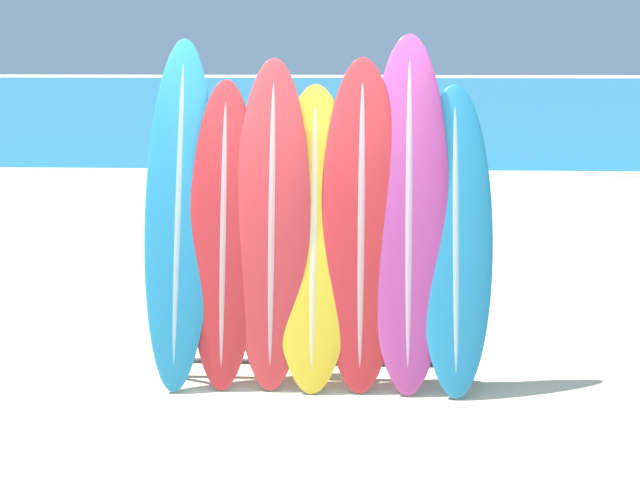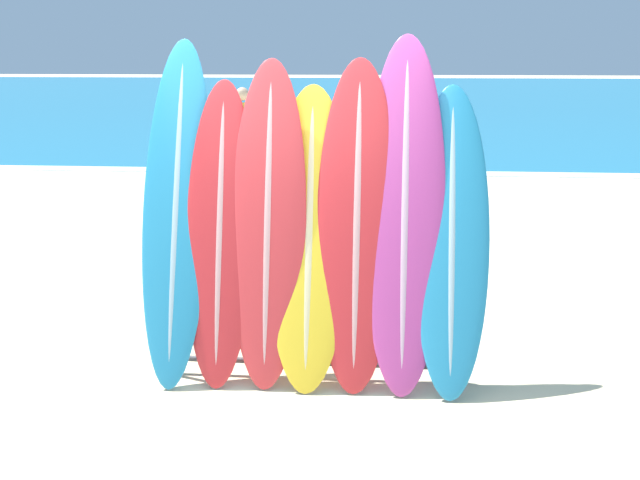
# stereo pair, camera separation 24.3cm
# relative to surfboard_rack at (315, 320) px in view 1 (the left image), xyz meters

# --- Properties ---
(ground_plane) EXTENTS (160.00, 160.00, 0.00)m
(ground_plane) POSITION_rel_surfboard_rack_xyz_m (-0.22, -0.38, -0.46)
(ground_plane) COLOR beige
(ocean_water) EXTENTS (120.00, 60.00, 0.01)m
(ocean_water) POSITION_rel_surfboard_rack_xyz_m (-0.22, 39.13, -0.45)
(ocean_water) COLOR teal
(ocean_water) RESTS_ON ground_plane
(surfboard_rack) EXTENTS (2.29, 0.04, 0.84)m
(surfboard_rack) POSITION_rel_surfboard_rack_xyz_m (0.00, 0.00, 0.00)
(surfboard_rack) COLOR #47474C
(surfboard_rack) RESTS_ON ground_plane
(surfboard_slot_0) EXTENTS (0.50, 0.92, 2.45)m
(surfboard_slot_0) POSITION_rel_surfboard_rack_xyz_m (-0.99, 0.11, 0.77)
(surfboard_slot_0) COLOR teal
(surfboard_slot_0) RESTS_ON ground_plane
(surfboard_slot_1) EXTENTS (0.50, 0.69, 2.16)m
(surfboard_slot_1) POSITION_rel_surfboard_rack_xyz_m (-0.66, 0.04, 0.63)
(surfboard_slot_1) COLOR red
(surfboard_slot_1) RESTS_ON ground_plane
(surfboard_slot_2) EXTENTS (0.55, 0.70, 2.32)m
(surfboard_slot_2) POSITION_rel_surfboard_rack_xyz_m (-0.31, 0.06, 0.70)
(surfboard_slot_2) COLOR red
(surfboard_slot_2) RESTS_ON ground_plane
(surfboard_slot_3) EXTENTS (0.59, 0.76, 2.13)m
(surfboard_slot_3) POSITION_rel_surfboard_rack_xyz_m (-0.01, 0.06, 0.61)
(surfboard_slot_3) COLOR yellow
(surfboard_slot_3) RESTS_ON ground_plane
(surfboard_slot_4) EXTENTS (0.58, 0.75, 2.32)m
(surfboard_slot_4) POSITION_rel_surfboard_rack_xyz_m (0.33, 0.07, 0.70)
(surfboard_slot_4) COLOR red
(surfboard_slot_4) RESTS_ON ground_plane
(surfboard_slot_5) EXTENTS (0.58, 0.86, 2.49)m
(surfboard_slot_5) POSITION_rel_surfboard_rack_xyz_m (0.66, 0.10, 0.79)
(surfboard_slot_5) COLOR #B23D8E
(surfboard_slot_5) RESTS_ON ground_plane
(surfboard_slot_6) EXTENTS (0.53, 0.84, 2.13)m
(surfboard_slot_6) POSITION_rel_surfboard_rack_xyz_m (0.99, 0.06, 0.61)
(surfboard_slot_6) COLOR teal
(surfboard_slot_6) RESTS_ON ground_plane
(person_near_water) EXTENTS (0.29, 0.29, 1.75)m
(person_near_water) POSITION_rel_surfboard_rack_xyz_m (-2.01, 8.21, 0.50)
(person_near_water) COLOR beige
(person_near_water) RESTS_ON ground_plane
(person_mid_beach) EXTENTS (0.24, 0.30, 1.77)m
(person_mid_beach) POSITION_rel_surfboard_rack_xyz_m (-0.76, 5.23, 0.51)
(person_mid_beach) COLOR #846047
(person_mid_beach) RESTS_ON ground_plane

